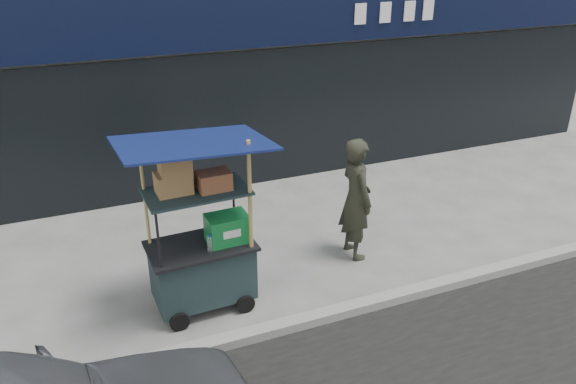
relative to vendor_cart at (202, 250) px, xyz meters
name	(u,v)px	position (x,y,z in m)	size (l,w,h in m)	color
ground	(343,304)	(1.56, -0.63, -0.78)	(80.00, 80.00, 0.00)	#61615C
curb	(350,309)	(1.56, -0.83, -0.72)	(80.00, 0.18, 0.12)	gray
vendor_cart	(202,250)	(0.00, 0.00, 0.00)	(1.68, 1.22, 2.21)	#182829
vendor_man	(356,199)	(2.26, 0.38, 0.10)	(0.64, 0.42, 1.74)	#28291E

